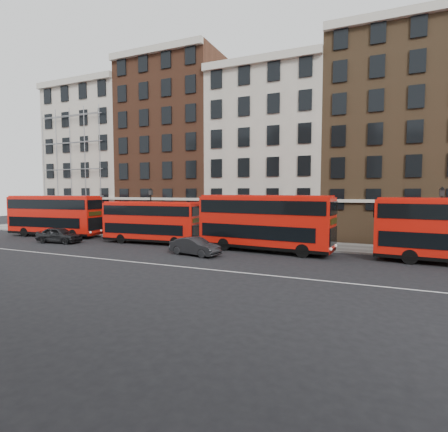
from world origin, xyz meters
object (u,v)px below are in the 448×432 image
at_px(car_front, 195,246).
at_px(bus_b, 151,221).
at_px(bus_c, 264,221).
at_px(car_rear, 59,235).
at_px(bus_a, 54,215).

bearing_deg(car_front, bus_b, 72.13).
distance_m(bus_c, car_rear, 20.46).
bearing_deg(car_front, bus_c, -38.45).
xyz_separation_m(bus_c, car_front, (-4.54, -3.86, -1.85)).
distance_m(car_rear, car_front, 15.58).
height_order(bus_b, bus_c, bus_c).
bearing_deg(car_front, car_rear, 99.11).
height_order(bus_c, car_rear, bus_c).
xyz_separation_m(bus_b, car_rear, (-8.62, -3.30, -1.42)).
relative_size(bus_b, bus_c, 0.85).
relative_size(car_rear, car_front, 1.06).
xyz_separation_m(bus_a, car_front, (20.06, -3.85, -1.76)).
relative_size(bus_a, bus_b, 1.13).
xyz_separation_m(bus_a, car_rear, (4.49, -3.30, -1.69)).
distance_m(bus_a, car_front, 20.51).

